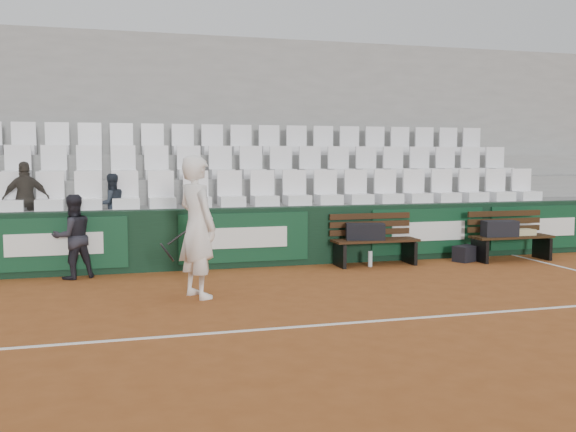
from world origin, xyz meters
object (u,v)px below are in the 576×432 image
(tennis_player, at_px, (197,227))
(spectator_b, at_px, (25,172))
(bench_left, at_px, (375,252))
(sports_bag_left, at_px, (365,232))
(sports_bag_right, at_px, (500,229))
(sports_bag_ground, at_px, (466,253))
(bench_right, at_px, (511,248))
(water_bottle_near, at_px, (370,259))
(spectator_c, at_px, (111,178))
(ball_kid, at_px, (73,237))
(water_bottle_far, at_px, (460,256))

(tennis_player, height_order, spectator_b, spectator_b)
(bench_left, xyz_separation_m, sports_bag_left, (-0.19, -0.01, 0.36))
(sports_bag_right, xyz_separation_m, sports_bag_ground, (-0.56, 0.17, -0.45))
(bench_right, distance_m, water_bottle_near, 2.72)
(sports_bag_ground, height_order, spectator_b, spectator_b)
(tennis_player, bearing_deg, bench_left, 27.34)
(sports_bag_left, xyz_separation_m, spectator_c, (-4.18, 0.98, 0.93))
(bench_left, distance_m, water_bottle_near, 0.21)
(sports_bag_ground, xyz_separation_m, tennis_player, (-5.02, -1.64, 0.80))
(bench_right, bearing_deg, sports_bag_ground, 171.05)
(water_bottle_near, bearing_deg, bench_left, 39.43)
(tennis_player, height_order, ball_kid, tennis_player)
(water_bottle_near, distance_m, spectator_c, 4.58)
(water_bottle_near, height_order, tennis_player, tennis_player)
(bench_left, relative_size, sports_bag_right, 2.47)
(water_bottle_far, relative_size, spectator_c, 0.23)
(sports_bag_ground, xyz_separation_m, spectator_c, (-6.10, 1.04, 1.38))
(bench_left, bearing_deg, spectator_b, 170.28)
(sports_bag_left, xyz_separation_m, spectator_b, (-5.51, 0.98, 1.03))
(tennis_player, distance_m, spectator_b, 3.66)
(sports_bag_left, height_order, water_bottle_far, sports_bag_left)
(sports_bag_left, bearing_deg, water_bottle_far, -4.97)
(water_bottle_near, bearing_deg, ball_kid, 177.29)
(bench_left, height_order, bench_right, same)
(water_bottle_far, bearing_deg, water_bottle_near, 178.56)
(bench_left, bearing_deg, bench_right, -4.32)
(bench_right, bearing_deg, sports_bag_left, 176.12)
(sports_bag_right, distance_m, spectator_c, 6.83)
(bench_left, relative_size, spectator_b, 1.21)
(ball_kid, distance_m, spectator_b, 1.50)
(sports_bag_left, height_order, tennis_player, tennis_player)
(spectator_c, bearing_deg, water_bottle_far, 147.49)
(bench_left, xyz_separation_m, sports_bag_right, (2.29, -0.23, 0.37))
(sports_bag_right, relative_size, tennis_player, 0.32)
(bench_left, relative_size, tennis_player, 0.79)
(tennis_player, bearing_deg, sports_bag_right, 14.73)
(sports_bag_right, xyz_separation_m, water_bottle_far, (-0.73, 0.07, -0.47))
(sports_bag_right, height_order, ball_kid, ball_kid)
(sports_bag_ground, relative_size, tennis_player, 0.24)
(tennis_player, bearing_deg, spectator_b, 131.96)
(bench_right, xyz_separation_m, spectator_b, (-8.27, 1.17, 1.40))
(ball_kid, bearing_deg, sports_bag_right, 153.51)
(water_bottle_near, xyz_separation_m, tennis_player, (-3.15, -1.59, 0.81))
(bench_left, xyz_separation_m, sports_bag_ground, (1.73, -0.06, -0.09))
(water_bottle_far, relative_size, spectator_b, 0.19)
(spectator_b, relative_size, spectator_c, 1.20)
(bench_left, xyz_separation_m, spectator_c, (-4.37, 0.98, 1.29))
(water_bottle_near, relative_size, water_bottle_far, 1.11)
(bench_left, relative_size, spectator_c, 1.45)
(sports_bag_left, xyz_separation_m, water_bottle_near, (0.05, -0.11, -0.46))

